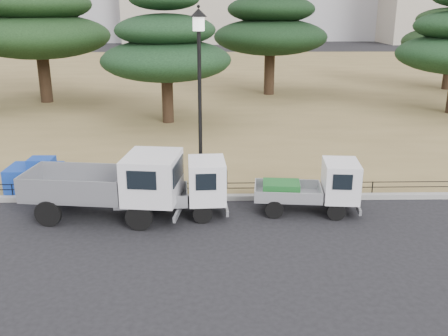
{
  "coord_description": "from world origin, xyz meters",
  "views": [
    {
      "loc": [
        -0.3,
        -12.86,
        6.09
      ],
      "look_at": [
        0.0,
        2.0,
        1.3
      ],
      "focal_mm": 40.0,
      "sensor_mm": 36.0,
      "label": 1
    }
  ],
  "objects_px": {
    "truck_kei_front": "(180,189)",
    "truck_kei_rear": "(314,187)",
    "street_lamp": "(199,73)",
    "truck_large": "(113,182)",
    "tarp_pile": "(36,176)"
  },
  "relations": [
    {
      "from": "truck_kei_front",
      "to": "truck_kei_rear",
      "type": "bearing_deg",
      "value": -0.63
    },
    {
      "from": "truck_kei_front",
      "to": "street_lamp",
      "type": "distance_m",
      "value": 3.69
    },
    {
      "from": "truck_kei_rear",
      "to": "street_lamp",
      "type": "bearing_deg",
      "value": 164.42
    },
    {
      "from": "truck_large",
      "to": "street_lamp",
      "type": "bearing_deg",
      "value": 39.77
    },
    {
      "from": "truck_kei_rear",
      "to": "truck_large",
      "type": "bearing_deg",
      "value": -171.62
    },
    {
      "from": "truck_kei_rear",
      "to": "tarp_pile",
      "type": "distance_m",
      "value": 9.37
    },
    {
      "from": "tarp_pile",
      "to": "truck_kei_rear",
      "type": "bearing_deg",
      "value": -11.23
    },
    {
      "from": "truck_kei_front",
      "to": "tarp_pile",
      "type": "distance_m",
      "value": 5.46
    },
    {
      "from": "truck_kei_front",
      "to": "tarp_pile",
      "type": "relative_size",
      "value": 1.93
    },
    {
      "from": "truck_kei_front",
      "to": "tarp_pile",
      "type": "xyz_separation_m",
      "value": [
        -5.07,
        2.03,
        -0.26
      ]
    },
    {
      "from": "street_lamp",
      "to": "tarp_pile",
      "type": "relative_size",
      "value": 3.4
    },
    {
      "from": "truck_kei_rear",
      "to": "truck_kei_front",
      "type": "bearing_deg",
      "value": -171.57
    },
    {
      "from": "truck_kei_rear",
      "to": "street_lamp",
      "type": "distance_m",
      "value": 5.05
    },
    {
      "from": "street_lamp",
      "to": "tarp_pile",
      "type": "distance_m",
      "value": 6.69
    },
    {
      "from": "street_lamp",
      "to": "tarp_pile",
      "type": "height_order",
      "value": "street_lamp"
    }
  ]
}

